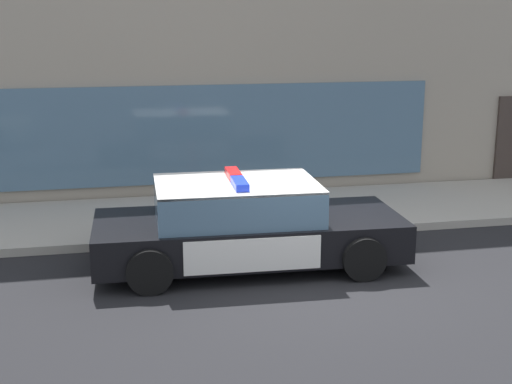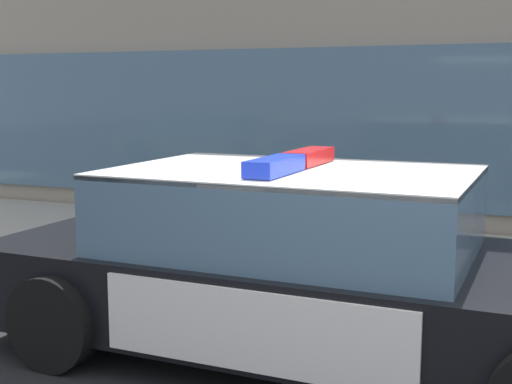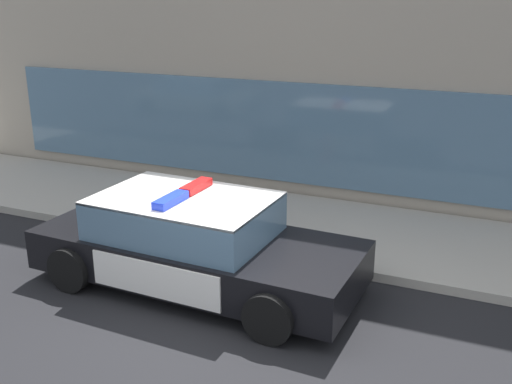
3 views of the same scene
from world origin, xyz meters
The scene contains 5 objects.
ground centered at (0.00, 0.00, 0.00)m, with size 48.00×48.00×0.00m, color black.
sidewalk centered at (0.00, 3.40, 0.07)m, with size 48.00×3.09×0.15m, color #A39E93.
storefront_building centered at (0.39, 9.88, 3.88)m, with size 19.92×9.85×7.76m.
police_cruiser centered at (-0.96, 0.70, 0.68)m, with size 4.93×2.28×1.49m.
fire_hydrant centered at (-1.00, 2.37, 0.50)m, with size 0.34×0.39×0.73m.
Camera 3 is at (3.14, -6.39, 4.18)m, focal length 41.74 mm.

